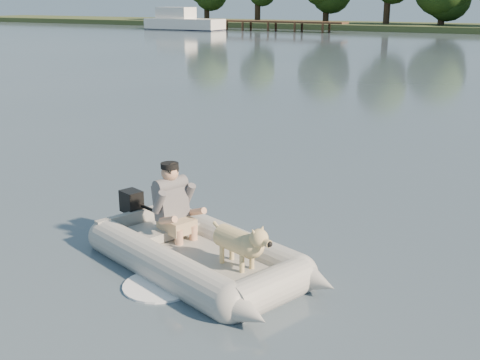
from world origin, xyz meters
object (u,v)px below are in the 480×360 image
Objects in this scene: dock at (263,26)px; cabin_cruiser at (184,19)px; dog at (237,245)px; man at (172,199)px; dinghy at (201,226)px.

cabin_cruiser is (-8.11, -2.77, 0.66)m from dock.
dock is 2.00× the size of cabin_cruiser.
dog is at bearing -62.79° from dock.
dock is at bearing 135.19° from dog.
dog is (26.74, -52.00, -0.04)m from dock.
dog is at bearing 0.00° from man.
cabin_cruiser is (-33.65, 48.84, 0.46)m from man.
dog is at bearing 4.57° from dinghy.
dock is 58.47m from dog.
man is 1.16× the size of dog.
dock is 20.70× the size of dog.
man is at bearing 175.76° from dinghy.
dock is 17.91× the size of man.
dock is 3.96× the size of dinghy.
dinghy is 4.52× the size of man.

